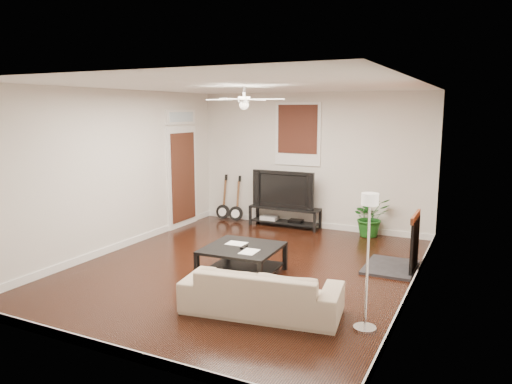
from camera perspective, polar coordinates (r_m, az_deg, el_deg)
room at (r=7.29m, az=-1.39°, el=1.46°), size 5.01×6.01×2.81m
brick_accent at (r=7.51m, az=19.42°, el=1.15°), size 0.02×2.20×2.80m
fireplace at (r=7.74m, az=16.90°, el=-5.59°), size 0.80×1.10×0.92m
window_back at (r=10.06m, az=4.97°, el=6.87°), size 1.00×0.06×1.30m
door_left at (r=10.19m, az=-8.74°, el=2.88°), size 0.08×1.00×2.50m
tv_stand at (r=10.19m, az=3.43°, el=-2.96°), size 1.51×0.40×0.42m
tv at (r=10.09m, az=3.51°, el=0.40°), size 1.35×0.18×0.78m
coffee_table at (r=7.24m, az=-1.62°, el=-8.19°), size 1.10×1.10×0.44m
sofa at (r=5.96m, az=0.67°, el=-11.61°), size 2.02×1.04×0.56m
floor_lamp at (r=5.49m, az=13.10°, el=-8.16°), size 0.30×0.30×1.57m
potted_plant at (r=9.63m, az=13.43°, el=-2.87°), size 0.92×0.90×0.78m
guitar_left at (r=10.75m, az=-3.97°, el=-0.65°), size 0.34×0.26×1.02m
guitar_right at (r=10.56m, az=-2.41°, el=-0.83°), size 0.36×0.29×1.02m
ceiling_fan at (r=7.21m, az=-1.43°, el=10.93°), size 1.24×1.24×0.32m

